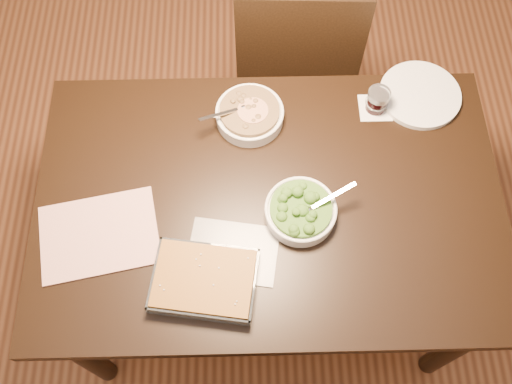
{
  "coord_description": "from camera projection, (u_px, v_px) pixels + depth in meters",
  "views": [
    {
      "loc": [
        -0.06,
        -0.73,
        2.29
      ],
      "look_at": [
        -0.04,
        -0.0,
        0.8
      ],
      "focal_mm": 40.0,
      "sensor_mm": 36.0,
      "label": 1
    }
  ],
  "objects": [
    {
      "name": "magazine_a",
      "position": [
        99.0,
        235.0,
        1.65
      ],
      "size": [
        0.38,
        0.3,
        0.01
      ],
      "primitive_type": "cube",
      "rotation": [
        0.0,
        0.0,
        0.19
      ],
      "color": "#9D2E2D",
      "rests_on": "table"
    },
    {
      "name": "stew_bowl",
      "position": [
        250.0,
        114.0,
        1.8
      ],
      "size": [
        0.23,
        0.22,
        0.08
      ],
      "color": "white",
      "rests_on": "table"
    },
    {
      "name": "ground",
      "position": [
        266.0,
        276.0,
        2.37
      ],
      "size": [
        4.0,
        4.0,
        0.0
      ],
      "primitive_type": "plane",
      "color": "#442313",
      "rests_on": "ground"
    },
    {
      "name": "dinner_plate",
      "position": [
        420.0,
        95.0,
        1.85
      ],
      "size": [
        0.26,
        0.26,
        0.02
      ],
      "primitive_type": "cylinder",
      "color": "silver",
      "rests_on": "table"
    },
    {
      "name": "wine_tumbler",
      "position": [
        378.0,
        100.0,
        1.8
      ],
      "size": [
        0.07,
        0.07,
        0.08
      ],
      "color": "black",
      "rests_on": "coaster"
    },
    {
      "name": "table",
      "position": [
        269.0,
        212.0,
        1.78
      ],
      "size": [
        1.4,
        0.9,
        0.75
      ],
      "color": "black",
      "rests_on": "ground"
    },
    {
      "name": "coaster",
      "position": [
        375.0,
        108.0,
        1.84
      ],
      "size": [
        0.1,
        0.1,
        0.0
      ],
      "primitive_type": "cube",
      "color": "white",
      "rests_on": "table"
    },
    {
      "name": "chair_far",
      "position": [
        296.0,
        55.0,
        2.21
      ],
      "size": [
        0.47,
        0.47,
        0.96
      ],
      "rotation": [
        0.0,
        0.0,
        3.1
      ],
      "color": "black",
      "rests_on": "ground"
    },
    {
      "name": "baking_dish",
      "position": [
        204.0,
        281.0,
        1.56
      ],
      "size": [
        0.31,
        0.25,
        0.05
      ],
      "rotation": [
        0.0,
        0.0,
        -0.15
      ],
      "color": "silver",
      "rests_on": "table"
    },
    {
      "name": "broccoli_bowl",
      "position": [
        301.0,
        211.0,
        1.65
      ],
      "size": [
        0.23,
        0.21,
        0.08
      ],
      "color": "white",
      "rests_on": "table"
    },
    {
      "name": "magazine_b",
      "position": [
        233.0,
        251.0,
        1.62
      ],
      "size": [
        0.28,
        0.22,
        0.0
      ],
      "primitive_type": "cube",
      "rotation": [
        0.0,
        0.0,
        -0.16
      ],
      "color": "#27272F",
      "rests_on": "table"
    }
  ]
}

